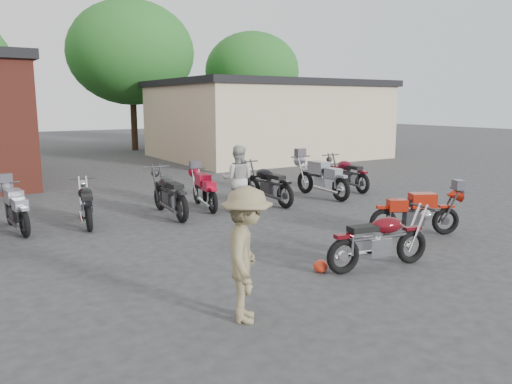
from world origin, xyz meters
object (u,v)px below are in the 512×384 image
person_light (238,179)px  row_bike_6 (321,176)px  row_bike_5 (267,182)px  helmet (321,266)px  row_bike_3 (169,191)px  person_tan (247,255)px  row_bike_2 (86,201)px  row_bike_7 (347,172)px  row_bike_4 (204,188)px  sportbike (417,210)px  vintage_motorcycle (381,236)px  row_bike_1 (16,207)px

person_light → row_bike_6: size_ratio=0.78×
person_light → row_bike_5: size_ratio=0.81×
helmet → row_bike_3: bearing=95.1°
person_tan → row_bike_5: size_ratio=0.83×
row_bike_2 → row_bike_7: size_ratio=0.92×
row_bike_2 → row_bike_4: row_bike_4 is taller
helmet → person_tan: person_tan is taller
sportbike → person_light: size_ratio=1.09×
sportbike → row_bike_6: 4.48m
vintage_motorcycle → person_tan: (-2.90, -0.52, 0.31)m
helmet → row_bike_7: bearing=44.5°
person_light → row_bike_3: bearing=16.1°
person_tan → row_bike_6: size_ratio=0.80×
row_bike_6 → row_bike_3: bearing=87.5°
person_tan → row_bike_7: bearing=-15.9°
vintage_motorcycle → row_bike_2: (-3.35, 5.70, -0.02)m
helmet → person_light: (1.15, 4.63, 0.73)m
helmet → row_bike_3: row_bike_3 is taller
vintage_motorcycle → row_bike_2: 6.61m
row_bike_7 → sportbike: bearing=157.9°
row_bike_4 → person_tan: bearing=167.4°
row_bike_3 → row_bike_2: bearing=87.8°
sportbike → row_bike_7: bearing=90.1°
vintage_motorcycle → person_tan: person_tan is taller
row_bike_2 → helmet: bearing=-146.3°
row_bike_2 → row_bike_7: row_bike_7 is taller
vintage_motorcycle → row_bike_6: bearing=68.0°
row_bike_2 → vintage_motorcycle: bearing=-139.8°
row_bike_4 → row_bike_6: bearing=-87.2°
row_bike_5 → row_bike_6: row_bike_6 is taller
vintage_motorcycle → row_bike_1: bearing=137.7°
row_bike_3 → row_bike_5: size_ratio=1.03×
row_bike_1 → row_bike_6: (8.02, -0.48, 0.09)m
person_light → row_bike_3: (-1.61, 0.53, -0.22)m
row_bike_3 → row_bike_7: 6.16m
vintage_motorcycle → row_bike_2: bearing=129.4°
sportbike → person_tan: bearing=-134.8°
person_tan → row_bike_2: person_tan is taller
row_bike_4 → helmet: bearing=-177.3°
helmet → row_bike_1: 6.74m
person_tan → row_bike_1: person_tan is taller
helmet → person_tan: bearing=-155.5°
row_bike_4 → row_bike_5: 1.77m
row_bike_3 → row_bike_7: bearing=-82.6°
person_light → row_bike_1: (-4.94, 0.94, -0.31)m
vintage_motorcycle → sportbike: vintage_motorcycle is taller
sportbike → row_bike_5: row_bike_5 is taller
person_tan → row_bike_5: bearing=-1.9°
person_tan → row_bike_5: 7.42m
person_light → vintage_motorcycle: bearing=122.1°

